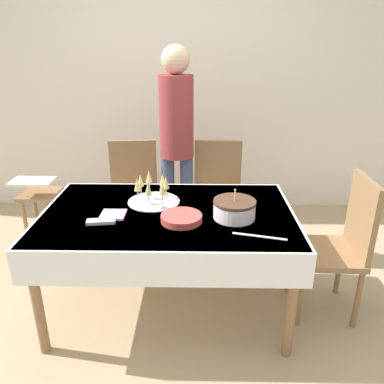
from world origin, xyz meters
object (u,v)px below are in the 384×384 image
at_px(plate_stack_main, 181,218).
at_px(high_chair, 40,203).
at_px(dining_chair_right_end, 340,241).
at_px(person_standing, 177,132).
at_px(dining_chair_far_right, 217,193).
at_px(birthday_cake, 234,209).
at_px(champagne_tray, 153,190).
at_px(dining_chair_far_left, 134,193).

xyz_separation_m(plate_stack_main, high_chair, (-1.22, 0.83, -0.27)).
relative_size(dining_chair_right_end, person_standing, 0.56).
relative_size(dining_chair_far_right, plate_stack_main, 3.87).
xyz_separation_m(birthday_cake, champagne_tray, (-0.52, 0.24, 0.03)).
bearing_deg(dining_chair_far_left, high_chair, -170.83).
bearing_deg(champagne_tray, plate_stack_main, -55.38).
distance_m(dining_chair_far_right, birthday_cake, 0.94).
bearing_deg(champagne_tray, person_standing, 80.75).
bearing_deg(birthday_cake, dining_chair_right_end, 6.44).
distance_m(dining_chair_right_end, plate_stack_main, 1.05).
xyz_separation_m(dining_chair_far_right, dining_chair_right_end, (0.76, -0.82, 0.00)).
distance_m(dining_chair_far_left, birthday_cake, 1.21).
relative_size(birthday_cake, person_standing, 0.15).
height_order(dining_chair_far_left, dining_chair_far_right, same).
xyz_separation_m(birthday_cake, person_standing, (-0.40, 0.98, 0.25)).
height_order(dining_chair_far_right, champagne_tray, dining_chair_far_right).
distance_m(dining_chair_right_end, birthday_cake, 0.75).
relative_size(dining_chair_far_left, dining_chair_far_right, 1.00).
bearing_deg(plate_stack_main, birthday_cake, 9.89).
height_order(champagne_tray, plate_stack_main, champagne_tray).
height_order(dining_chair_far_left, champagne_tray, dining_chair_far_left).
xyz_separation_m(plate_stack_main, person_standing, (-0.08, 1.03, 0.29)).
xyz_separation_m(person_standing, high_chair, (-1.14, -0.20, -0.56)).
distance_m(dining_chair_far_right, high_chair, 1.49).
bearing_deg(dining_chair_far_right, dining_chair_right_end, -47.27).
height_order(plate_stack_main, person_standing, person_standing).
distance_m(champagne_tray, plate_stack_main, 0.36).
bearing_deg(person_standing, champagne_tray, -99.25).
relative_size(dining_chair_far_right, dining_chair_right_end, 1.00).
bearing_deg(person_standing, high_chair, -170.01).
relative_size(birthday_cake, high_chair, 0.36).
bearing_deg(plate_stack_main, dining_chair_right_end, 7.52).
bearing_deg(birthday_cake, dining_chair_far_left, 130.50).
xyz_separation_m(dining_chair_far_right, plate_stack_main, (-0.26, -0.96, 0.22)).
bearing_deg(dining_chair_far_right, person_standing, 167.54).
relative_size(birthday_cake, champagne_tray, 0.74).
relative_size(dining_chair_far_left, champagne_tray, 2.76).
distance_m(dining_chair_far_right, plate_stack_main, 1.02).
relative_size(dining_chair_right_end, birthday_cake, 3.72).
relative_size(dining_chair_right_end, champagne_tray, 2.76).
xyz_separation_m(champagne_tray, plate_stack_main, (0.20, -0.29, -0.06)).
height_order(champagne_tray, high_chair, champagne_tray).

